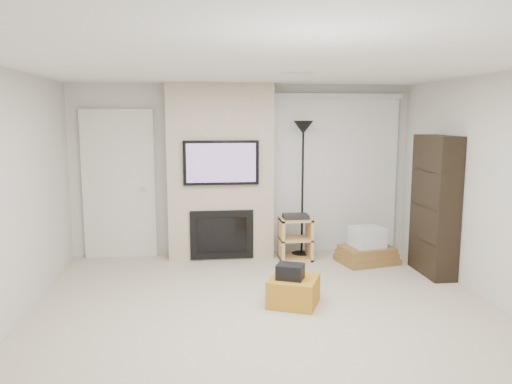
{
  "coord_description": "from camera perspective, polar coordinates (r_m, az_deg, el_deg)",
  "views": [
    {
      "loc": [
        -0.72,
        -4.59,
        2.03
      ],
      "look_at": [
        0.0,
        1.2,
        1.15
      ],
      "focal_mm": 35.0,
      "sensor_mm": 36.0,
      "label": 1
    }
  ],
  "objects": [
    {
      "name": "floor",
      "position": [
        5.07,
        1.72,
        -15.04
      ],
      "size": [
        5.0,
        5.5,
        0.0
      ],
      "primitive_type": "cube",
      "color": "beige",
      "rests_on": "ground"
    },
    {
      "name": "ceiling",
      "position": [
        4.67,
        1.87,
        14.35
      ],
      "size": [
        5.0,
        5.5,
        0.0
      ],
      "primitive_type": "cube",
      "color": "white",
      "rests_on": "wall_back"
    },
    {
      "name": "wall_back",
      "position": [
        7.41,
        -1.47,
        2.55
      ],
      "size": [
        5.0,
        0.0,
        2.5
      ],
      "primitive_type": "cube",
      "rotation": [
        1.57,
        0.0,
        0.0
      ],
      "color": "silver",
      "rests_on": "ground"
    },
    {
      "name": "wall_front",
      "position": [
        2.12,
        13.59,
        -13.31
      ],
      "size": [
        5.0,
        0.0,
        2.5
      ],
      "primitive_type": "cube",
      "rotation": [
        1.57,
        0.0,
        0.0
      ],
      "color": "silver",
      "rests_on": "ground"
    },
    {
      "name": "hvac_vent",
      "position": [
        5.52,
        4.77,
        13.4
      ],
      "size": [
        0.35,
        0.18,
        0.01
      ],
      "primitive_type": "cube",
      "color": "silver",
      "rests_on": "ceiling"
    },
    {
      "name": "ottoman",
      "position": [
        5.56,
        4.32,
        -11.22
      ],
      "size": [
        0.66,
        0.66,
        0.3
      ],
      "primitive_type": "cube",
      "rotation": [
        0.0,
        0.0,
        -0.42
      ],
      "color": "#B77D20",
      "rests_on": "floor"
    },
    {
      "name": "black_bag",
      "position": [
        5.45,
        3.94,
        -9.06
      ],
      "size": [
        0.35,
        0.31,
        0.16
      ],
      "primitive_type": "cube",
      "rotation": [
        0.0,
        0.0,
        -0.42
      ],
      "color": "black",
      "rests_on": "ottoman"
    },
    {
      "name": "fireplace_wall",
      "position": [
        7.18,
        -4.09,
        2.22
      ],
      "size": [
        1.5,
        0.47,
        2.5
      ],
      "color": "#C2B299",
      "rests_on": "floor"
    },
    {
      "name": "entry_door",
      "position": [
        7.44,
        -15.36,
        0.75
      ],
      "size": [
        1.02,
        0.11,
        2.14
      ],
      "color": "silver",
      "rests_on": "floor"
    },
    {
      "name": "vertical_blinds",
      "position": [
        7.62,
        9.11,
        2.78
      ],
      "size": [
        1.98,
        0.1,
        2.37
      ],
      "color": "silver",
      "rests_on": "floor"
    },
    {
      "name": "floor_lamp",
      "position": [
        7.22,
        5.39,
        4.79
      ],
      "size": [
        0.29,
        0.29,
        1.98
      ],
      "color": "black",
      "rests_on": "floor"
    },
    {
      "name": "av_stand",
      "position": [
        7.18,
        4.53,
        -5.01
      ],
      "size": [
        0.45,
        0.38,
        0.66
      ],
      "color": "#DFB36C",
      "rests_on": "floor"
    },
    {
      "name": "box_stack",
      "position": [
        7.21,
        12.55,
        -6.39
      ],
      "size": [
        0.86,
        0.72,
        0.51
      ],
      "color": "olive",
      "rests_on": "floor"
    },
    {
      "name": "bookshelf",
      "position": [
        6.8,
        19.76,
        -1.49
      ],
      "size": [
        0.3,
        0.8,
        1.8
      ],
      "color": "black",
      "rests_on": "floor"
    }
  ]
}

